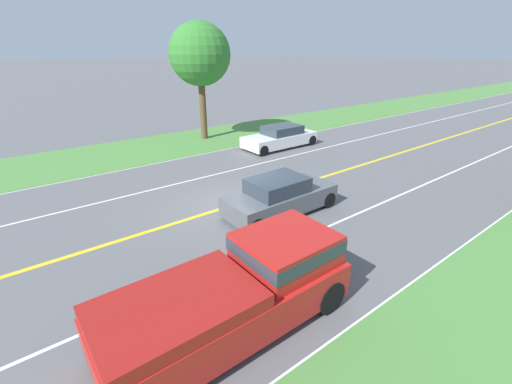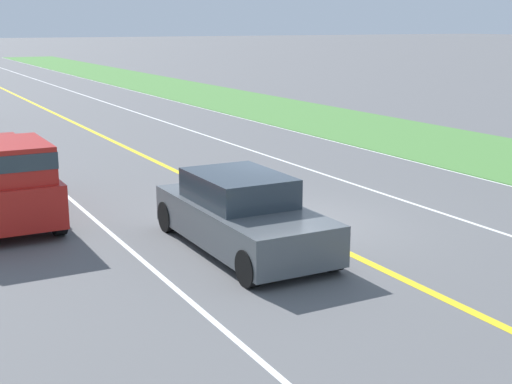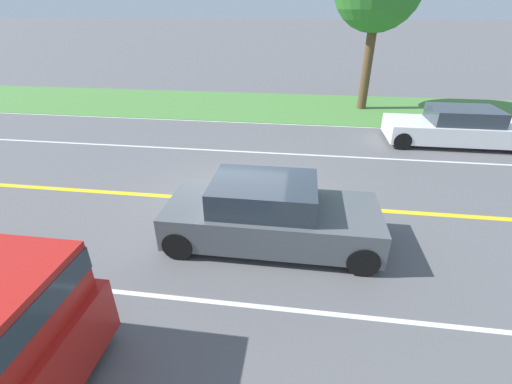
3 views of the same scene
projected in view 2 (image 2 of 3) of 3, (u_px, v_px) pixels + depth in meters
name	position (u px, v px, depth m)	size (l,w,h in m)	color
ground_plane	(288.00, 224.00, 15.04)	(400.00, 400.00, 0.00)	#5B5B5E
centre_divider_line	(288.00, 224.00, 15.04)	(0.18, 160.00, 0.01)	yellow
lane_dash_same_dir	(128.00, 248.00, 13.43)	(0.10, 160.00, 0.01)	white
lane_dash_oncoming	(416.00, 205.00, 16.65)	(0.10, 160.00, 0.01)	white
ego_car	(242.00, 215.00, 13.28)	(1.81, 4.37, 1.42)	#51565B
dog	(276.00, 209.00, 14.38)	(0.42, 1.11, 0.78)	brown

